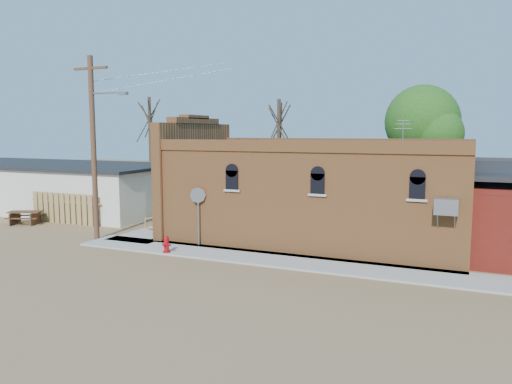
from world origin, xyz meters
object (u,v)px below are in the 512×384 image
at_px(trash_barrel, 173,218).
at_px(utility_pole, 94,144).
at_px(stop_sign, 198,201).
at_px(picnic_table, 25,216).
at_px(fire_hydrant, 166,244).
at_px(brick_bar, 311,193).

bearing_deg(trash_barrel, utility_pole, -113.86).
distance_m(stop_sign, trash_barrel, 5.31).
xyz_separation_m(stop_sign, picnic_table, (-12.21, 0.99, -1.69)).
height_order(fire_hydrant, trash_barrel, trash_barrel).
relative_size(utility_pole, trash_barrel, 9.91).
height_order(brick_bar, trash_barrel, brick_bar).
xyz_separation_m(brick_bar, stop_sign, (-4.32, -3.69, -0.16)).
bearing_deg(picnic_table, trash_barrel, -8.19).
bearing_deg(fire_hydrant, trash_barrel, 135.29).
relative_size(stop_sign, picnic_table, 1.24).
relative_size(fire_hydrant, stop_sign, 0.27).
bearing_deg(fire_hydrant, utility_pole, -178.83).
bearing_deg(stop_sign, picnic_table, 172.61).
bearing_deg(trash_barrel, picnic_table, -163.76).
height_order(trash_barrel, picnic_table, trash_barrel).
distance_m(brick_bar, trash_barrel, 8.19).
relative_size(utility_pole, picnic_table, 4.08).
distance_m(utility_pole, stop_sign, 6.08).
xyz_separation_m(utility_pole, fire_hydrant, (4.88, -1.20, -4.33)).
bearing_deg(picnic_table, stop_sign, -29.05).
bearing_deg(fire_hydrant, brick_bar, 63.28).
relative_size(brick_bar, stop_sign, 6.00).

